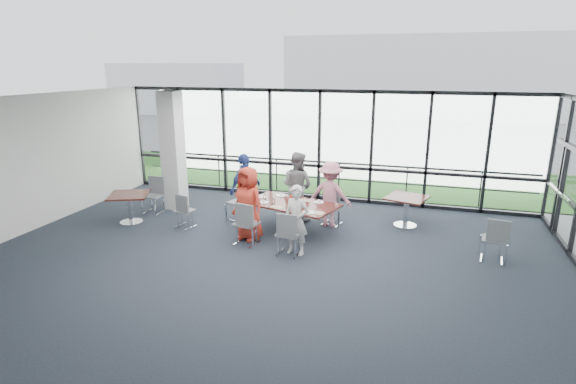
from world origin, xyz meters
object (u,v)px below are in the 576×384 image
(chair_main_end, at_px, (239,202))
(chair_main_fr, at_px, (332,207))
(structural_column, at_px, (173,151))
(chair_main_fl, at_px, (295,202))
(chair_spare_lb, at_px, (152,196))
(diner_far_right, at_px, (330,194))
(chair_spare_la, at_px, (184,211))
(chair_main_nl, at_px, (246,223))
(side_table_left, at_px, (129,198))
(diner_end, at_px, (245,188))
(chair_spare_r, at_px, (494,239))
(chair_main_nr, at_px, (289,234))
(diner_near_right, at_px, (296,220))
(diner_far_left, at_px, (297,186))
(diner_near_left, at_px, (248,203))
(side_table_right, at_px, (407,201))
(main_table, at_px, (292,208))

(chair_main_end, bearing_deg, chair_main_fr, 113.23)
(structural_column, distance_m, chair_main_fl, 3.60)
(chair_spare_lb, bearing_deg, diner_far_right, -176.95)
(chair_main_fr, xyz_separation_m, chair_spare_la, (-3.41, -1.23, -0.03))
(structural_column, distance_m, chair_spare_lb, 1.33)
(chair_main_nl, xyz_separation_m, chair_main_end, (-0.81, 1.47, -0.02))
(chair_main_fr, bearing_deg, structural_column, 10.61)
(structural_column, bearing_deg, side_table_left, -107.04)
(diner_end, height_order, chair_spare_la, diner_end)
(diner_end, bearing_deg, chair_spare_r, 103.11)
(chair_main_nr, bearing_deg, side_table_left, 174.64)
(diner_near_right, distance_m, diner_far_left, 2.24)
(structural_column, bearing_deg, diner_near_left, -29.40)
(diner_near_right, bearing_deg, structural_column, 160.94)
(diner_far_left, bearing_deg, chair_main_fl, -36.89)
(chair_main_nl, relative_size, chair_main_end, 1.03)
(side_table_right, xyz_separation_m, chair_main_end, (-4.13, -0.77, -0.17))
(diner_far_left, relative_size, chair_spare_r, 1.93)
(diner_far_right, xyz_separation_m, chair_main_fl, (-1.02, 0.40, -0.40))
(side_table_left, xyz_separation_m, chair_main_nr, (4.39, -0.74, -0.18))
(main_table, xyz_separation_m, diner_far_right, (0.75, 0.77, 0.17))
(side_table_right, distance_m, diner_near_left, 3.89)
(chair_spare_lb, bearing_deg, chair_main_fr, -175.68)
(diner_far_left, bearing_deg, main_table, 115.85)
(diner_near_right, xyz_separation_m, chair_spare_la, (-3.05, 0.75, -0.32))
(diner_far_left, distance_m, diner_far_right, 0.96)
(chair_main_nl, distance_m, chair_main_end, 1.68)
(chair_main_nl, bearing_deg, chair_spare_la, 174.42)
(side_table_right, xyz_separation_m, chair_spare_la, (-5.17, -1.67, -0.22))
(side_table_left, height_order, chair_main_end, chair_main_end)
(diner_near_right, relative_size, chair_main_nr, 1.59)
(main_table, xyz_separation_m, chair_main_nl, (-0.77, -0.92, -0.16))
(chair_main_fl, bearing_deg, chair_main_fr, 178.80)
(structural_column, relative_size, chair_main_end, 3.41)
(chair_main_fr, height_order, chair_main_end, chair_main_end)
(diner_far_left, relative_size, diner_end, 1.00)
(chair_main_nr, bearing_deg, chair_main_fr, 81.12)
(side_table_left, bearing_deg, diner_end, 18.97)
(side_table_right, xyz_separation_m, diner_far_left, (-2.72, -0.27, 0.24))
(chair_main_fl, bearing_deg, diner_far_left, 140.98)
(diner_near_right, distance_m, chair_main_fr, 2.04)
(chair_main_nl, xyz_separation_m, chair_main_nr, (1.06, -0.28, -0.02))
(chair_spare_la, bearing_deg, chair_main_fr, 35.97)
(side_table_right, bearing_deg, chair_spare_r, -41.64)
(chair_spare_r, bearing_deg, chair_main_nl, -164.99)
(chair_spare_r, bearing_deg, diner_far_left, 171.47)
(side_table_left, bearing_deg, chair_main_end, 21.87)
(chair_main_nl, bearing_deg, chair_main_nr, -3.56)
(side_table_right, distance_m, diner_near_right, 3.22)
(diner_far_left, bearing_deg, chair_main_nr, 118.24)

